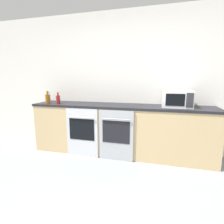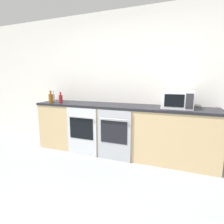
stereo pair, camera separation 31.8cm
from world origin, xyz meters
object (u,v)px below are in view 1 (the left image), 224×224
at_px(microwave, 177,99).
at_px(bottle_red, 58,99).
at_px(oven_left, 82,133).
at_px(oven_right, 116,135).
at_px(bottle_amber, 48,99).
at_px(bottle_clear, 49,98).

distance_m(microwave, bottle_red, 2.12).
relative_size(microwave, bottle_red, 2.22).
height_order(oven_left, bottle_red, bottle_red).
xyz_separation_m(oven_right, bottle_amber, (-1.34, 0.11, 0.56)).
distance_m(microwave, bottle_amber, 2.30).
relative_size(oven_right, microwave, 1.84).
bearing_deg(bottle_red, oven_right, -8.88).
bearing_deg(oven_right, bottle_clear, 166.83).
xyz_separation_m(bottle_clear, bottle_amber, (0.14, -0.24, 0.01)).
height_order(microwave, bottle_red, microwave).
bearing_deg(bottle_amber, bottle_red, 22.83).
bearing_deg(oven_left, bottle_clear, 158.16).
xyz_separation_m(oven_right, microwave, (0.95, 0.33, 0.61)).
bearing_deg(bottle_red, oven_left, -18.23).
bearing_deg(oven_left, bottle_amber, 171.41).
relative_size(oven_left, bottle_amber, 3.60).
height_order(oven_right, bottle_red, bottle_red).
height_order(oven_left, bottle_clear, bottle_clear).
bearing_deg(bottle_red, microwave, 3.94).
xyz_separation_m(oven_left, bottle_clear, (-0.86, 0.35, 0.56)).
distance_m(oven_left, microwave, 1.71).
bearing_deg(microwave, oven_right, -160.87).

